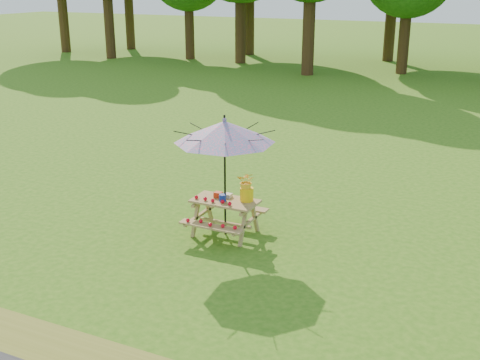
% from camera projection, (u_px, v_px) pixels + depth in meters
% --- Properties ---
extents(ground, '(120.00, 120.00, 0.00)m').
position_uv_depth(ground, '(269.00, 288.00, 9.20)').
color(ground, '#316813').
rests_on(ground, ground).
extents(picnic_table, '(1.20, 1.32, 0.67)m').
position_uv_depth(picnic_table, '(225.00, 218.00, 11.03)').
color(picnic_table, '#A27E49').
rests_on(picnic_table, ground).
extents(patio_umbrella, '(2.26, 2.26, 2.25)m').
position_uv_depth(patio_umbrella, '(225.00, 132.00, 10.52)').
color(patio_umbrella, black).
rests_on(patio_umbrella, ground).
extents(produce_bins, '(0.31, 0.36, 0.13)m').
position_uv_depth(produce_bins, '(222.00, 196.00, 10.97)').
color(produce_bins, red).
rests_on(produce_bins, picnic_table).
extents(tomatoes_row, '(0.77, 0.13, 0.07)m').
position_uv_depth(tomatoes_row, '(213.00, 200.00, 10.82)').
color(tomatoes_row, red).
rests_on(tomatoes_row, picnic_table).
extents(flower_bucket, '(0.38, 0.34, 0.55)m').
position_uv_depth(flower_bucket, '(247.00, 185.00, 10.80)').
color(flower_bucket, yellow).
rests_on(flower_bucket, picnic_table).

